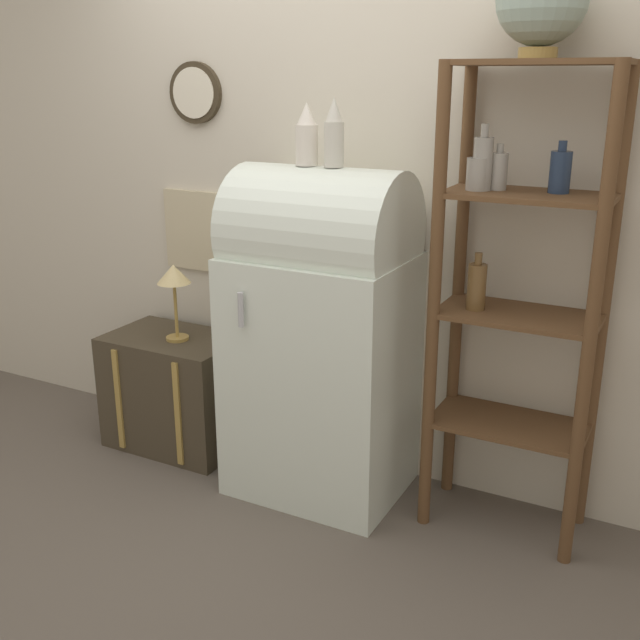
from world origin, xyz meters
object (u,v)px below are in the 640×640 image
Objects in this scene: refrigerator at (321,332)px; vase_left at (307,136)px; suitcase_trunk at (176,391)px; vase_center at (334,135)px; desk_lamp at (174,280)px.

refrigerator is 5.87× the size of vase_left.
refrigerator is 2.20× the size of suitcase_trunk.
suitcase_trunk is (-0.84, 0.03, -0.46)m from refrigerator.
suitcase_trunk is 2.67× the size of vase_left.
vase_center is (0.06, -0.01, 0.83)m from refrigerator.
vase_center reaches higher than desk_lamp.
vase_center is (0.12, -0.00, 0.01)m from vase_left.
vase_left is at bearing 177.90° from vase_center.
refrigerator is 0.83m from vase_center.
suitcase_trunk is 1.57m from vase_center.
refrigerator is 0.80m from desk_lamp.
desk_lamp is at bearing 179.50° from refrigerator.
refrigerator reaches higher than suitcase_trunk.
vase_center is (0.90, -0.04, 1.29)m from suitcase_trunk.
suitcase_trunk is 0.59m from desk_lamp.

